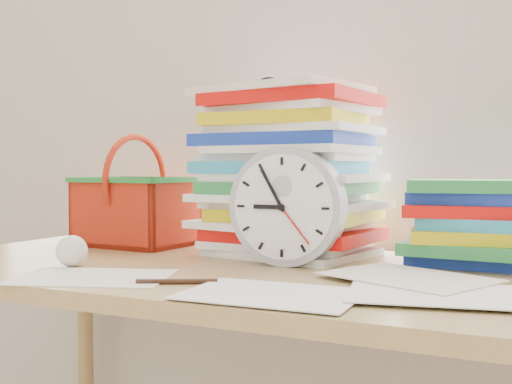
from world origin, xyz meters
The scene contains 10 objects.
curtain centered at (0.00, 1.98, 1.30)m, with size 2.40×0.01×2.50m, color beige.
desk centered at (0.00, 1.60, 0.68)m, with size 1.40×0.70×0.75m.
paper_stack centered at (0.02, 1.80, 0.94)m, with size 0.37×0.30×0.37m, color white, non-canonical shape.
clock centered at (0.09, 1.64, 0.87)m, with size 0.24×0.24×0.05m, color #A3A6B2.
sunglasses centered at (0.01, 1.79, 1.14)m, with size 0.12×0.10×0.03m, color black, non-canonical shape.
book_stack centered at (0.43, 1.80, 0.84)m, with size 0.28×0.22×0.17m, color white, non-canonical shape.
basket centered at (-0.38, 1.79, 0.89)m, with size 0.27×0.21×0.27m, color red, non-canonical shape.
crumpled_ball centered at (-0.29, 1.45, 0.78)m, with size 0.06×0.06×0.06m, color white.
pen centered at (0.00, 1.37, 0.75)m, with size 0.01×0.01×0.14m, color black.
scattered_papers centered at (0.00, 1.60, 0.76)m, with size 1.26×0.42×0.02m, color white, non-canonical shape.
Camera 1 is at (0.58, 0.48, 0.94)m, focal length 45.00 mm.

